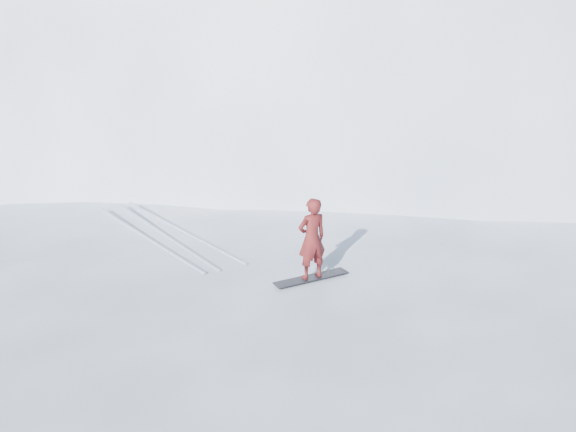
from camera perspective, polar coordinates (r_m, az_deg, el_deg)
name	(u,v)px	position (r m, az deg, el deg)	size (l,w,h in m)	color
ground	(308,407)	(12.25, 2.09, -18.80)	(400.00, 400.00, 0.00)	white
near_ridge	(281,330)	(14.83, -0.72, -11.47)	(36.00, 28.00, 4.80)	white
summit_peak	(376,127)	(44.32, 8.90, 8.88)	(60.00, 56.00, 56.00)	white
peak_shoulder	(276,160)	(32.90, -1.26, 5.67)	(28.00, 24.00, 18.00)	white
wind_bumps	(241,363)	(13.57, -4.83, -14.70)	(16.00, 14.40, 1.00)	white
snowboard	(311,278)	(11.94, 2.38, -6.29)	(1.67, 0.31, 0.03)	black
snowboarder	(312,239)	(11.59, 2.44, -2.31)	(0.64, 0.42, 1.75)	maroon
board_tracks	(162,231)	(14.87, -12.72, -1.55)	(2.07, 5.96, 0.04)	silver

